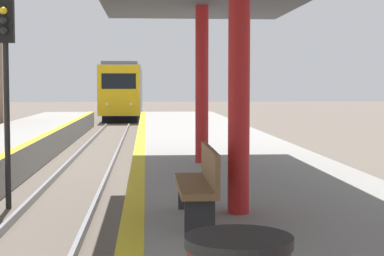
{
  "coord_description": "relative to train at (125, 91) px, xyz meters",
  "views": [
    {
      "loc": [
        1.83,
        -1.32,
        2.62
      ],
      "look_at": [
        3.41,
        20.76,
        1.14
      ],
      "focal_mm": 60.0,
      "sensor_mm": 36.0,
      "label": 1
    }
  ],
  "objects": [
    {
      "name": "train",
      "position": [
        0.0,
        0.0,
        0.0
      ],
      "size": [
        2.88,
        23.12,
        4.26
      ],
      "color": "black",
      "rests_on": "ground"
    },
    {
      "name": "signal_mid",
      "position": [
        -1.1,
        -40.99,
        0.92
      ],
      "size": [
        0.36,
        0.31,
        4.41
      ],
      "color": "black",
      "rests_on": "ground"
    },
    {
      "name": "bench",
      "position": [
        2.51,
        -46.71,
        -0.76
      ],
      "size": [
        0.44,
        1.8,
        0.92
      ],
      "color": "brown",
      "rests_on": "platform_right"
    }
  ]
}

